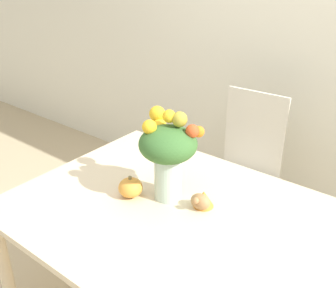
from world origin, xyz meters
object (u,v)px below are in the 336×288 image
Objects in this scene: pumpkin at (131,187)px; dining_chair_near_window at (243,170)px; flower_vase at (168,152)px; turkey_figurine at (202,200)px.

pumpkin is 0.11× the size of dining_chair_near_window.
dining_chair_near_window is (0.09, 0.93, -0.29)m from pumpkin.
flower_vase is at bearing 37.70° from pumpkin.
flower_vase is at bearing -89.43° from dining_chair_near_window.
flower_vase is 0.95m from dining_chair_near_window.
pumpkin is at bearing -97.98° from dining_chair_near_window.
pumpkin is at bearing -142.30° from flower_vase.
pumpkin is at bearing -157.20° from turkey_figurine.
flower_vase reaches higher than pumpkin.
flower_vase is 0.41× the size of dining_chair_near_window.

